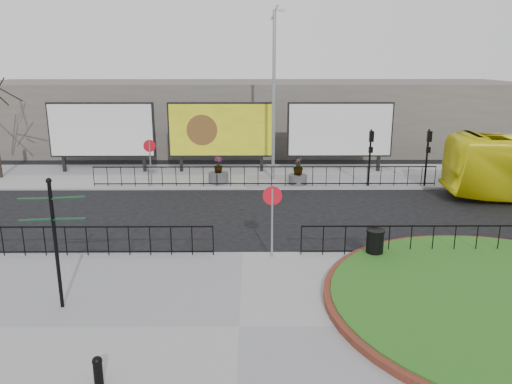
{
  "coord_description": "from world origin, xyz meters",
  "views": [
    {
      "loc": [
        0.34,
        -16.25,
        6.63
      ],
      "look_at": [
        0.47,
        1.24,
        1.96
      ],
      "focal_mm": 35.0,
      "sensor_mm": 36.0,
      "label": 1
    }
  ],
  "objects_px": {
    "billboard_mid": "(221,130)",
    "fingerpost_sign": "(54,231)",
    "planter_a": "(218,174)",
    "litter_bin": "(375,244)",
    "planter_c": "(298,175)",
    "lamp_post": "(274,94)",
    "bollard": "(98,369)"
  },
  "relations": [
    {
      "from": "fingerpost_sign",
      "to": "planter_a",
      "type": "height_order",
      "value": "fingerpost_sign"
    },
    {
      "from": "planter_c",
      "to": "litter_bin",
      "type": "bearing_deg",
      "value": -80.92
    },
    {
      "from": "billboard_mid",
      "to": "litter_bin",
      "type": "distance_m",
      "value": 14.95
    },
    {
      "from": "billboard_mid",
      "to": "planter_c",
      "type": "distance_m",
      "value": 5.71
    },
    {
      "from": "fingerpost_sign",
      "to": "bollard",
      "type": "height_order",
      "value": "fingerpost_sign"
    },
    {
      "from": "bollard",
      "to": "planter_a",
      "type": "xyz_separation_m",
      "value": [
        1.34,
        17.41,
        0.1
      ]
    },
    {
      "from": "bollard",
      "to": "litter_bin",
      "type": "bearing_deg",
      "value": 42.59
    },
    {
      "from": "planter_a",
      "to": "fingerpost_sign",
      "type": "bearing_deg",
      "value": -103.38
    },
    {
      "from": "bollard",
      "to": "planter_a",
      "type": "height_order",
      "value": "planter_a"
    },
    {
      "from": "planter_c",
      "to": "lamp_post",
      "type": "bearing_deg",
      "value": 135.91
    },
    {
      "from": "litter_bin",
      "to": "bollard",
      "type": "bearing_deg",
      "value": -137.41
    },
    {
      "from": "lamp_post",
      "to": "fingerpost_sign",
      "type": "height_order",
      "value": "lamp_post"
    },
    {
      "from": "bollard",
      "to": "litter_bin",
      "type": "height_order",
      "value": "litter_bin"
    },
    {
      "from": "fingerpost_sign",
      "to": "litter_bin",
      "type": "distance_m",
      "value": 9.99
    },
    {
      "from": "planter_c",
      "to": "billboard_mid",
      "type": "bearing_deg",
      "value": 143.16
    },
    {
      "from": "litter_bin",
      "to": "planter_c",
      "type": "height_order",
      "value": "planter_c"
    },
    {
      "from": "billboard_mid",
      "to": "fingerpost_sign",
      "type": "bearing_deg",
      "value": -101.17
    },
    {
      "from": "lamp_post",
      "to": "litter_bin",
      "type": "relative_size",
      "value": 9.08
    },
    {
      "from": "lamp_post",
      "to": "litter_bin",
      "type": "height_order",
      "value": "lamp_post"
    },
    {
      "from": "billboard_mid",
      "to": "litter_bin",
      "type": "height_order",
      "value": "billboard_mid"
    },
    {
      "from": "bollard",
      "to": "litter_bin",
      "type": "relative_size",
      "value": 0.65
    },
    {
      "from": "fingerpost_sign",
      "to": "planter_c",
      "type": "relative_size",
      "value": 2.49
    },
    {
      "from": "billboard_mid",
      "to": "litter_bin",
      "type": "bearing_deg",
      "value": -66.35
    },
    {
      "from": "billboard_mid",
      "to": "planter_c",
      "type": "relative_size",
      "value": 4.29
    },
    {
      "from": "billboard_mid",
      "to": "fingerpost_sign",
      "type": "xyz_separation_m",
      "value": [
        -3.34,
        -16.89,
        -0.31
      ]
    },
    {
      "from": "lamp_post",
      "to": "planter_c",
      "type": "relative_size",
      "value": 6.38
    },
    {
      "from": "bollard",
      "to": "planter_a",
      "type": "distance_m",
      "value": 17.46
    },
    {
      "from": "fingerpost_sign",
      "to": "planter_c",
      "type": "bearing_deg",
      "value": 58.21
    },
    {
      "from": "fingerpost_sign",
      "to": "litter_bin",
      "type": "height_order",
      "value": "fingerpost_sign"
    },
    {
      "from": "billboard_mid",
      "to": "lamp_post",
      "type": "xyz_separation_m",
      "value": [
        3.01,
        -1.97,
        2.23
      ]
    },
    {
      "from": "lamp_post",
      "to": "planter_c",
      "type": "xyz_separation_m",
      "value": [
        1.28,
        -1.24,
        -4.2
      ]
    },
    {
      "from": "planter_c",
      "to": "bollard",
      "type": "bearing_deg",
      "value": -108.26
    }
  ]
}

